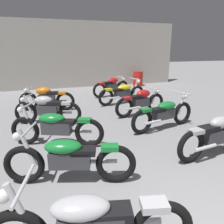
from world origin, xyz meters
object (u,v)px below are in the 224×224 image
object	(u,v)px
motorcycle_left_row_1	(69,158)
motorcycle_right_row_4	(123,93)
oil_drum	(138,79)
motorcycle_left_row_4	(46,98)
motorcycle_right_row_5	(111,86)
motorcycle_left_row_2	(56,127)
motorcycle_right_row_2	(164,113)
motorcycle_left_row_0	(90,224)
motorcycle_right_row_1	(215,135)
motorcycle_right_row_3	(141,102)
motorcycle_left_row_3	(47,109)

from	to	relation	value
motorcycle_left_row_1	motorcycle_right_row_4	world-z (taller)	same
motorcycle_right_row_4	oil_drum	bearing A→B (deg)	56.18
motorcycle_left_row_4	motorcycle_right_row_5	bearing A→B (deg)	27.44
motorcycle_left_row_2	motorcycle_right_row_2	bearing A→B (deg)	2.70
motorcycle_left_row_2	oil_drum	world-z (taller)	motorcycle_left_row_2
motorcycle_left_row_0	motorcycle_right_row_1	distance (m)	3.34
motorcycle_right_row_2	motorcycle_right_row_3	world-z (taller)	motorcycle_right_row_2
oil_drum	motorcycle_left_row_4	bearing A→B (deg)	-145.30
motorcycle_left_row_3	motorcycle_left_row_4	size ratio (longest dim) A/B	0.98
motorcycle_left_row_4	motorcycle_right_row_3	bearing A→B (deg)	-28.90
motorcycle_right_row_1	motorcycle_right_row_3	size ratio (longest dim) A/B	1.01
motorcycle_left_row_0	motorcycle_right_row_5	world-z (taller)	motorcycle_left_row_0
motorcycle_left_row_2	motorcycle_left_row_4	world-z (taller)	motorcycle_left_row_2
motorcycle_left_row_4	motorcycle_left_row_1	bearing A→B (deg)	-89.25
motorcycle_right_row_4	motorcycle_right_row_5	xyz separation A→B (m)	(0.06, 1.51, 0.01)
motorcycle_left_row_3	motorcycle_right_row_1	distance (m)	4.48
motorcycle_right_row_4	oil_drum	world-z (taller)	motorcycle_right_row_4
motorcycle_left_row_4	motorcycle_right_row_1	distance (m)	5.65
motorcycle_left_row_0	motorcycle_left_row_2	bearing A→B (deg)	90.50
motorcycle_right_row_1	motorcycle_right_row_5	bearing A→B (deg)	90.38
motorcycle_right_row_1	motorcycle_right_row_4	xyz separation A→B (m)	(-0.10, 4.80, -0.01)
motorcycle_left_row_1	motorcycle_right_row_1	bearing A→B (deg)	-0.48
motorcycle_left_row_1	motorcycle_left_row_0	bearing A→B (deg)	-90.86
motorcycle_left_row_3	motorcycle_right_row_4	world-z (taller)	motorcycle_right_row_4
motorcycle_left_row_1	motorcycle_right_row_3	world-z (taller)	motorcycle_left_row_1
motorcycle_right_row_4	motorcycle_right_row_5	size ratio (longest dim) A/B	1.11
motorcycle_left_row_1	motorcycle_left_row_2	bearing A→B (deg)	91.77
motorcycle_left_row_1	motorcycle_right_row_4	xyz separation A→B (m)	(2.88, 4.78, 0.00)
motorcycle_right_row_3	motorcycle_left_row_3	bearing A→B (deg)	178.52
motorcycle_right_row_5	motorcycle_right_row_4	bearing A→B (deg)	-92.35
motorcycle_left_row_3	motorcycle_right_row_3	size ratio (longest dim) A/B	0.96
motorcycle_left_row_1	motorcycle_right_row_3	size ratio (longest dim) A/B	1.07
motorcycle_left_row_2	motorcycle_left_row_0	bearing A→B (deg)	-89.50
motorcycle_left_row_3	motorcycle_right_row_3	distance (m)	3.00
motorcycle_right_row_1	motorcycle_right_row_4	size ratio (longest dim) A/B	0.92
motorcycle_left_row_3	motorcycle_right_row_5	distance (m)	4.37
motorcycle_left_row_0	motorcycle_left_row_1	bearing A→B (deg)	89.14
motorcycle_left_row_0	oil_drum	world-z (taller)	motorcycle_left_row_0
motorcycle_left_row_0	motorcycle_right_row_1	xyz separation A→B (m)	(3.01, 1.45, 0.01)
motorcycle_left_row_3	oil_drum	bearing A→B (deg)	43.93
motorcycle_left_row_0	motorcycle_right_row_2	xyz separation A→B (m)	(2.88, 3.18, 0.00)
motorcycle_left_row_4	oil_drum	world-z (taller)	motorcycle_left_row_4
motorcycle_left_row_0	motorcycle_right_row_4	world-z (taller)	same
motorcycle_right_row_1	motorcycle_right_row_2	size ratio (longest dim) A/B	0.92
motorcycle_right_row_1	motorcycle_right_row_2	bearing A→B (deg)	94.00
motorcycle_left_row_1	motorcycle_left_row_3	distance (m)	3.20
motorcycle_left_row_2	motorcycle_right_row_3	world-z (taller)	motorcycle_left_row_2
motorcycle_left_row_3	motorcycle_right_row_1	size ratio (longest dim) A/B	0.96
motorcycle_left_row_4	motorcycle_right_row_2	size ratio (longest dim) A/B	0.89
motorcycle_left_row_3	motorcycle_right_row_5	bearing A→B (deg)	45.22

